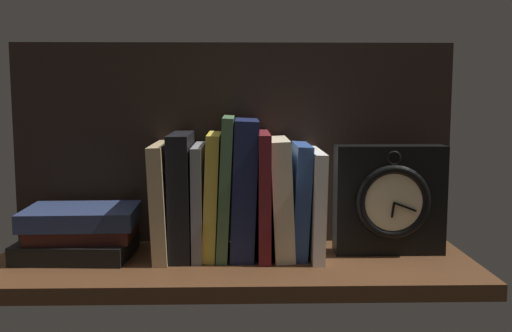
% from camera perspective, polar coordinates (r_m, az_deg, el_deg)
% --- Properties ---
extents(ground_plane, '(0.78, 0.27, 0.03)m').
position_cam_1_polar(ground_plane, '(1.00, -2.17, -9.56)').
color(ground_plane, '#4C2D19').
extents(back_panel, '(0.78, 0.01, 0.36)m').
position_cam_1_polar(back_panel, '(1.09, -2.13, 2.13)').
color(back_panel, black).
rests_on(back_panel, ground_plane).
extents(book_tan_shortstories, '(0.03, 0.16, 0.19)m').
position_cam_1_polar(book_tan_shortstories, '(1.02, -8.78, -3.14)').
color(book_tan_shortstories, tan).
rests_on(book_tan_shortstories, ground_plane).
extents(book_black_skeptic, '(0.04, 0.15, 0.20)m').
position_cam_1_polar(book_black_skeptic, '(1.01, -7.01, -2.68)').
color(book_black_skeptic, black).
rests_on(book_black_skeptic, ground_plane).
extents(book_gray_chess, '(0.02, 0.14, 0.18)m').
position_cam_1_polar(book_gray_chess, '(1.01, -5.39, -3.22)').
color(book_gray_chess, gray).
rests_on(book_gray_chess, ground_plane).
extents(book_yellow_seinlanguage, '(0.03, 0.13, 0.20)m').
position_cam_1_polar(book_yellow_seinlanguage, '(1.01, -4.16, -2.68)').
color(book_yellow_seinlanguage, gold).
rests_on(book_yellow_seinlanguage, ground_plane).
extents(book_green_romantic, '(0.03, 0.14, 0.23)m').
position_cam_1_polar(book_green_romantic, '(1.01, -2.89, -1.91)').
color(book_green_romantic, '#476B44').
rests_on(book_green_romantic, ground_plane).
extents(book_navy_bierce, '(0.05, 0.14, 0.23)m').
position_cam_1_polar(book_navy_bierce, '(1.01, -1.12, -2.04)').
color(book_navy_bierce, '#192147').
rests_on(book_navy_bierce, ground_plane).
extents(book_maroon_dawkins, '(0.02, 0.16, 0.20)m').
position_cam_1_polar(book_maroon_dawkins, '(1.01, 0.70, -2.63)').
color(book_maroon_dawkins, maroon).
rests_on(book_maroon_dawkins, ground_plane).
extents(book_cream_twain, '(0.04, 0.14, 0.20)m').
position_cam_1_polar(book_cream_twain, '(1.01, 2.33, -2.92)').
color(book_cream_twain, beige).
rests_on(book_cream_twain, ground_plane).
extents(book_blue_modern, '(0.03, 0.13, 0.19)m').
position_cam_1_polar(book_blue_modern, '(1.01, 4.11, -3.15)').
color(book_blue_modern, '#2D4C8E').
rests_on(book_blue_modern, ground_plane).
extents(book_white_catcher, '(0.02, 0.17, 0.18)m').
position_cam_1_polar(book_white_catcher, '(1.02, 5.53, -3.42)').
color(book_white_catcher, silver).
rests_on(book_white_catcher, ground_plane).
extents(framed_clock, '(0.18, 0.06, 0.18)m').
position_cam_1_polar(framed_clock, '(1.04, 12.52, -3.14)').
color(framed_clock, black).
rests_on(framed_clock, ground_plane).
extents(book_stack_side, '(0.19, 0.15, 0.08)m').
position_cam_1_polar(book_stack_side, '(1.04, -16.28, -6.03)').
color(book_stack_side, black).
rests_on(book_stack_side, ground_plane).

